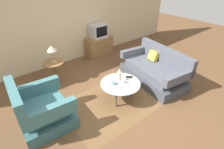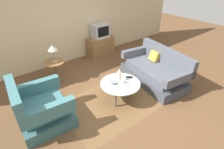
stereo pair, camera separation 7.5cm
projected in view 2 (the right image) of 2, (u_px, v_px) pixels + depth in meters
ground_plane at (120, 100)px, 4.00m from camera, size 16.00×16.00×0.00m
back_wall at (63, 17)px, 5.04m from camera, size 9.00×0.12×2.70m
area_rug at (120, 99)px, 4.04m from camera, size 2.55×1.51×0.00m
armchair at (41, 110)px, 3.28m from camera, size 0.99×1.04×0.95m
couch at (155, 71)px, 4.56m from camera, size 1.14×1.87×0.85m
coffee_table at (120, 84)px, 3.83m from camera, size 0.87×0.87×0.44m
side_table at (55, 67)px, 4.50m from camera, size 0.53×0.53×0.56m
tv_stand at (101, 46)px, 5.94m from camera, size 0.89×0.44×0.61m
television at (100, 31)px, 5.67m from camera, size 0.52×0.41×0.43m
table_lamp at (52, 49)px, 4.24m from camera, size 0.25×0.25×0.43m
vase at (119, 75)px, 3.84m from camera, size 0.10×0.10×0.28m
mug at (123, 81)px, 3.79m from camera, size 0.13×0.07×0.10m
bowl at (113, 83)px, 3.78m from camera, size 0.15×0.15×0.05m
tv_remote_dark at (129, 77)px, 4.00m from camera, size 0.15×0.13×0.02m
tv_remote_silver at (134, 86)px, 3.69m from camera, size 0.06×0.17×0.02m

